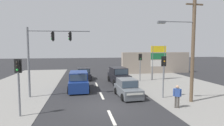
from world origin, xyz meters
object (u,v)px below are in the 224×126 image
at_px(traffic_signal_mast, 44,49).
at_px(pedestal_signal_left_kerb, 18,78).
at_px(shopping_plaza_sign, 158,58).
at_px(sedan_oncoming_near, 84,74).
at_px(hatchback_crossing_left, 127,88).
at_px(utility_pole_foreground_right, 191,42).
at_px(suv_oncoming_mid, 79,81).
at_px(pedestrian_at_kerb, 177,95).
at_px(suv_receding_far, 119,76).
at_px(pedestal_signal_right_kerb, 164,70).
at_px(pedestal_signal_far_median, 140,63).

xyz_separation_m(traffic_signal_mast, pedestal_signal_left_kerb, (-0.66, -4.38, -1.73)).
height_order(shopping_plaza_sign, sedan_oncoming_near, shopping_plaza_sign).
xyz_separation_m(shopping_plaza_sign, hatchback_crossing_left, (-6.30, -7.34, -2.28)).
xyz_separation_m(utility_pole_foreground_right, hatchback_crossing_left, (-4.38, 2.43, -3.97)).
xyz_separation_m(utility_pole_foreground_right, suv_oncoming_mid, (-8.62, 5.58, -3.79)).
bearing_deg(pedestrian_at_kerb, hatchback_crossing_left, 126.18).
xyz_separation_m(shopping_plaza_sign, sedan_oncoming_near, (-9.90, 2.26, -2.28)).
bearing_deg(utility_pole_foreground_right, traffic_signal_mast, 162.97).
bearing_deg(suv_oncoming_mid, suv_receding_far, 31.78).
relative_size(traffic_signal_mast, pedestal_signal_left_kerb, 1.69).
bearing_deg(pedestal_signal_left_kerb, traffic_signal_mast, 81.43).
bearing_deg(pedestal_signal_left_kerb, utility_pole_foreground_right, 4.08).
xyz_separation_m(pedestal_signal_right_kerb, pedestal_signal_left_kerb, (-10.59, -2.24, 0.00)).
xyz_separation_m(hatchback_crossing_left, sedan_oncoming_near, (-3.60, 9.60, 0.00)).
bearing_deg(pedestal_signal_left_kerb, sedan_oncoming_near, 72.17).
xyz_separation_m(pedestal_signal_left_kerb, shopping_plaza_sign, (14.05, 10.63, 0.57)).
bearing_deg(traffic_signal_mast, sedan_oncoming_near, 67.72).
bearing_deg(shopping_plaza_sign, sedan_oncoming_near, 167.13).
bearing_deg(pedestal_signal_right_kerb, hatchback_crossing_left, 159.58).
xyz_separation_m(traffic_signal_mast, pedestal_signal_far_median, (10.60, 5.62, -1.73)).
xyz_separation_m(pedestal_signal_right_kerb, sedan_oncoming_near, (-6.44, 10.66, -1.71)).
bearing_deg(pedestal_signal_far_median, pedestal_signal_left_kerb, -138.41).
distance_m(utility_pole_foreground_right, pedestal_signal_left_kerb, 12.37).
xyz_separation_m(suv_receding_far, sedan_oncoming_near, (-4.15, 3.48, -0.18)).
relative_size(utility_pole_foreground_right, pedestal_signal_right_kerb, 2.43).
relative_size(pedestal_signal_right_kerb, pedestal_signal_left_kerb, 1.00).
distance_m(pedestal_signal_far_median, sedan_oncoming_near, 7.87).
height_order(shopping_plaza_sign, suv_oncoming_mid, shopping_plaza_sign).
xyz_separation_m(pedestal_signal_far_median, pedestrian_at_kerb, (-0.89, -10.30, -1.49)).
relative_size(pedestal_signal_right_kerb, pedestrian_at_kerb, 2.18).
bearing_deg(suv_receding_far, utility_pole_foreground_right, -65.81).
xyz_separation_m(suv_oncoming_mid, hatchback_crossing_left, (4.24, -3.15, -0.18)).
xyz_separation_m(traffic_signal_mast, shopping_plaza_sign, (13.39, 6.25, -1.16)).
bearing_deg(traffic_signal_mast, suv_receding_far, 33.38).
distance_m(pedestal_signal_left_kerb, pedestrian_at_kerb, 10.49).
bearing_deg(pedestal_signal_left_kerb, suv_receding_far, 48.61).
height_order(shopping_plaza_sign, pedestrian_at_kerb, shopping_plaza_sign).
height_order(traffic_signal_mast, sedan_oncoming_near, traffic_signal_mast).
bearing_deg(pedestal_signal_far_median, suv_receding_far, -168.82).
bearing_deg(shopping_plaza_sign, pedestal_signal_far_median, -167.19).
xyz_separation_m(utility_pole_foreground_right, pedestal_signal_right_kerb, (-1.54, 1.37, -2.25)).
relative_size(pedestal_signal_left_kerb, pedestrian_at_kerb, 2.18).
relative_size(pedestal_signal_right_kerb, shopping_plaza_sign, 0.77).
bearing_deg(pedestal_signal_far_median, pedestal_signal_right_kerb, -94.96).
xyz_separation_m(pedestal_signal_far_median, sedan_oncoming_near, (-7.11, 2.90, -1.71)).
bearing_deg(pedestal_signal_left_kerb, shopping_plaza_sign, 37.12).
height_order(pedestal_signal_left_kerb, hatchback_crossing_left, pedestal_signal_left_kerb).
relative_size(utility_pole_foreground_right, hatchback_crossing_left, 2.33).
relative_size(suv_oncoming_mid, sedan_oncoming_near, 1.06).
height_order(traffic_signal_mast, suv_receding_far, traffic_signal_mast).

